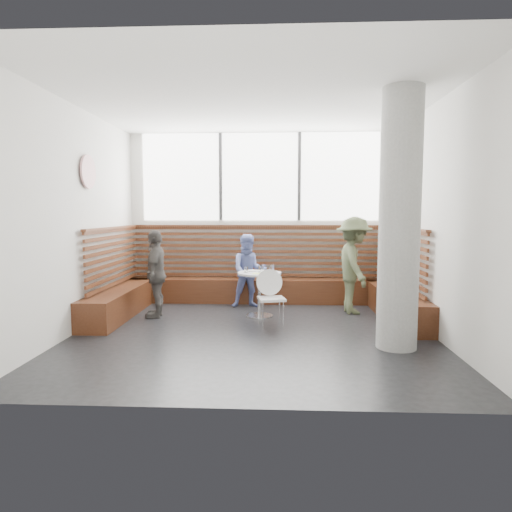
{
  "coord_description": "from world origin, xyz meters",
  "views": [
    {
      "loc": [
        0.36,
        -6.3,
        1.7
      ],
      "look_at": [
        0.0,
        1.0,
        1.0
      ],
      "focal_mm": 32.0,
      "sensor_mm": 36.0,
      "label": 1
    }
  ],
  "objects_px": {
    "adult_man": "(354,265)",
    "cafe_chair": "(271,293)",
    "child_back": "(249,271)",
    "concrete_column": "(400,221)",
    "cafe_table": "(260,285)",
    "child_left": "(156,274)"
  },
  "relations": [
    {
      "from": "child_back",
      "to": "child_left",
      "type": "height_order",
      "value": "child_left"
    },
    {
      "from": "child_back",
      "to": "adult_man",
      "type": "bearing_deg",
      "value": -21.44
    },
    {
      "from": "cafe_table",
      "to": "adult_man",
      "type": "relative_size",
      "value": 0.45
    },
    {
      "from": "child_back",
      "to": "child_left",
      "type": "distance_m",
      "value": 1.68
    },
    {
      "from": "adult_man",
      "to": "cafe_chair",
      "type": "bearing_deg",
      "value": 118.34
    },
    {
      "from": "cafe_chair",
      "to": "child_back",
      "type": "distance_m",
      "value": 1.35
    },
    {
      "from": "concrete_column",
      "to": "child_back",
      "type": "relative_size",
      "value": 2.44
    },
    {
      "from": "adult_man",
      "to": "child_back",
      "type": "xyz_separation_m",
      "value": [
        -1.8,
        0.37,
        -0.16
      ]
    },
    {
      "from": "cafe_table",
      "to": "child_back",
      "type": "distance_m",
      "value": 0.78
    },
    {
      "from": "child_back",
      "to": "cafe_table",
      "type": "bearing_deg",
      "value": -83.1
    },
    {
      "from": "cafe_chair",
      "to": "child_left",
      "type": "relative_size",
      "value": 0.59
    },
    {
      "from": "cafe_table",
      "to": "child_left",
      "type": "relative_size",
      "value": 0.52
    },
    {
      "from": "cafe_chair",
      "to": "child_left",
      "type": "xyz_separation_m",
      "value": [
        -1.88,
        0.45,
        0.22
      ]
    },
    {
      "from": "child_back",
      "to": "cafe_chair",
      "type": "bearing_deg",
      "value": -81.31
    },
    {
      "from": "concrete_column",
      "to": "adult_man",
      "type": "xyz_separation_m",
      "value": [
        -0.22,
        2.0,
        -0.78
      ]
    },
    {
      "from": "concrete_column",
      "to": "cafe_chair",
      "type": "bearing_deg",
      "value": 145.38
    },
    {
      "from": "cafe_table",
      "to": "child_back",
      "type": "height_order",
      "value": "child_back"
    },
    {
      "from": "child_left",
      "to": "cafe_chair",
      "type": "bearing_deg",
      "value": 71.44
    },
    {
      "from": "concrete_column",
      "to": "cafe_table",
      "type": "relative_size",
      "value": 4.38
    },
    {
      "from": "cafe_table",
      "to": "child_back",
      "type": "bearing_deg",
      "value": 106.61
    },
    {
      "from": "cafe_table",
      "to": "cafe_chair",
      "type": "bearing_deg",
      "value": -69.22
    },
    {
      "from": "cafe_table",
      "to": "cafe_chair",
      "type": "xyz_separation_m",
      "value": [
        0.2,
        -0.54,
        -0.04
      ]
    }
  ]
}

